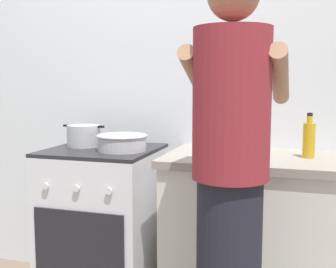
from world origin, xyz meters
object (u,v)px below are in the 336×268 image
object	(u,v)px
stove_range	(104,225)
mixing_bowl	(122,142)
oil_bottle	(309,139)
person	(230,188)
pot	(84,136)
utensil_crock	(227,134)

from	to	relation	value
stove_range	mixing_bowl	size ratio (longest dim) A/B	3.20
oil_bottle	person	world-z (taller)	person
pot	oil_bottle	xyz separation A→B (m)	(1.26, -0.02, 0.03)
stove_range	utensil_crock	xyz separation A→B (m)	(0.69, 0.15, 0.54)
mixing_bowl	pot	bearing A→B (deg)	162.87
mixing_bowl	utensil_crock	size ratio (longest dim) A/B	0.88
person	stove_range	bearing A→B (deg)	145.93
pot	person	xyz separation A→B (m)	(0.96, -0.59, -0.10)
pot	mixing_bowl	world-z (taller)	pot
stove_range	utensil_crock	distance (m)	0.89
oil_bottle	stove_range	bearing A→B (deg)	-178.69
pot	utensil_crock	distance (m)	0.84
stove_range	utensil_crock	bearing A→B (deg)	12.67
utensil_crock	oil_bottle	size ratio (longest dim) A/B	1.41
oil_bottle	utensil_crock	bearing A→B (deg)	163.37
mixing_bowl	person	bearing A→B (deg)	-36.89
utensil_crock	person	xyz separation A→B (m)	(0.13, -0.71, -0.13)
oil_bottle	person	size ratio (longest dim) A/B	0.13
stove_range	mixing_bowl	bearing A→B (deg)	-17.62
mixing_bowl	stove_range	bearing A→B (deg)	162.38
pot	oil_bottle	bearing A→B (deg)	-0.74
pot	mixing_bowl	xyz separation A→B (m)	(0.28, -0.09, -0.01)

